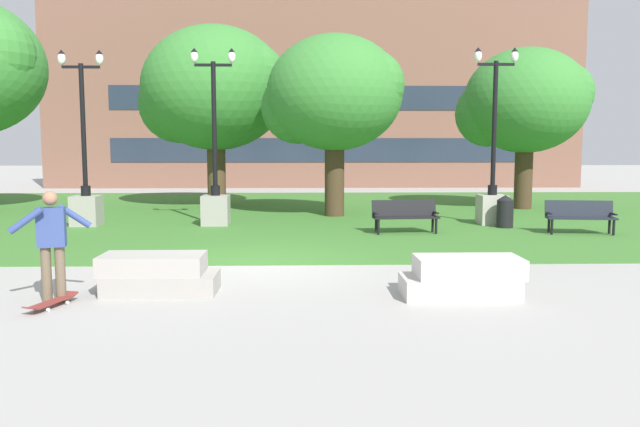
{
  "coord_description": "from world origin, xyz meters",
  "views": [
    {
      "loc": [
        0.95,
        -12.36,
        2.37
      ],
      "look_at": [
        1.25,
        -1.4,
        1.2
      ],
      "focal_mm": 35.0,
      "sensor_mm": 36.0,
      "label": 1
    }
  ],
  "objects_px": {
    "person_skateboarder": "(52,239)",
    "lamp_post_center": "(215,190)",
    "park_bench_near_right": "(580,215)",
    "trash_bin": "(505,211)",
    "concrete_block_left": "(463,278)",
    "lamp_post_right": "(86,191)",
    "skateboard": "(51,302)",
    "concrete_block_center": "(158,274)",
    "park_bench_near_left": "(405,214)",
    "lamp_post_left": "(492,189)"
  },
  "relations": [
    {
      "from": "person_skateboarder",
      "to": "lamp_post_center",
      "type": "bearing_deg",
      "value": 82.79
    },
    {
      "from": "person_skateboarder",
      "to": "lamp_post_center",
      "type": "distance_m",
      "value": 9.43
    },
    {
      "from": "lamp_post_left",
      "to": "lamp_post_center",
      "type": "bearing_deg",
      "value": 179.81
    },
    {
      "from": "concrete_block_center",
      "to": "park_bench_near_right",
      "type": "relative_size",
      "value": 1.01
    },
    {
      "from": "lamp_post_right",
      "to": "trash_bin",
      "type": "height_order",
      "value": "lamp_post_right"
    },
    {
      "from": "concrete_block_left",
      "to": "lamp_post_left",
      "type": "distance_m",
      "value": 9.76
    },
    {
      "from": "skateboard",
      "to": "park_bench_near_left",
      "type": "xyz_separation_m",
      "value": [
        6.54,
        7.8,
        0.45
      ]
    },
    {
      "from": "lamp_post_center",
      "to": "trash_bin",
      "type": "xyz_separation_m",
      "value": [
        8.58,
        -0.83,
        -0.58
      ]
    },
    {
      "from": "person_skateboarder",
      "to": "lamp_post_left",
      "type": "height_order",
      "value": "lamp_post_left"
    },
    {
      "from": "park_bench_near_right",
      "to": "lamp_post_right",
      "type": "xyz_separation_m",
      "value": [
        -14.06,
        2.17,
        0.53
      ]
    },
    {
      "from": "lamp_post_right",
      "to": "skateboard",
      "type": "bearing_deg",
      "value": -73.98
    },
    {
      "from": "lamp_post_left",
      "to": "person_skateboarder",
      "type": "bearing_deg",
      "value": -135.86
    },
    {
      "from": "skateboard",
      "to": "lamp_post_right",
      "type": "distance_m",
      "value": 10.12
    },
    {
      "from": "lamp_post_right",
      "to": "concrete_block_center",
      "type": "bearing_deg",
      "value": -64.72
    },
    {
      "from": "concrete_block_left",
      "to": "skateboard",
      "type": "height_order",
      "value": "concrete_block_left"
    },
    {
      "from": "concrete_block_center",
      "to": "lamp_post_left",
      "type": "height_order",
      "value": "lamp_post_left"
    },
    {
      "from": "park_bench_near_right",
      "to": "lamp_post_right",
      "type": "distance_m",
      "value": 14.24
    },
    {
      "from": "park_bench_near_left",
      "to": "lamp_post_left",
      "type": "distance_m",
      "value": 3.57
    },
    {
      "from": "lamp_post_center",
      "to": "trash_bin",
      "type": "relative_size",
      "value": 5.49
    },
    {
      "from": "skateboard",
      "to": "trash_bin",
      "type": "height_order",
      "value": "trash_bin"
    },
    {
      "from": "person_skateboarder",
      "to": "park_bench_near_right",
      "type": "bearing_deg",
      "value": 32.18
    },
    {
      "from": "person_skateboarder",
      "to": "trash_bin",
      "type": "height_order",
      "value": "person_skateboarder"
    },
    {
      "from": "lamp_post_right",
      "to": "lamp_post_center",
      "type": "distance_m",
      "value": 3.87
    },
    {
      "from": "park_bench_near_right",
      "to": "trash_bin",
      "type": "relative_size",
      "value": 1.93
    },
    {
      "from": "concrete_block_center",
      "to": "park_bench_near_right",
      "type": "height_order",
      "value": "park_bench_near_right"
    },
    {
      "from": "lamp_post_center",
      "to": "lamp_post_left",
      "type": "relative_size",
      "value": 0.99
    },
    {
      "from": "concrete_block_left",
      "to": "park_bench_near_left",
      "type": "bearing_deg",
      "value": 87.88
    },
    {
      "from": "park_bench_near_right",
      "to": "concrete_block_left",
      "type": "bearing_deg",
      "value": -125.61
    },
    {
      "from": "skateboard",
      "to": "concrete_block_center",
      "type": "bearing_deg",
      "value": 33.81
    },
    {
      "from": "park_bench_near_left",
      "to": "person_skateboarder",
      "type": "bearing_deg",
      "value": -131.71
    },
    {
      "from": "lamp_post_right",
      "to": "trash_bin",
      "type": "bearing_deg",
      "value": -3.67
    },
    {
      "from": "concrete_block_center",
      "to": "lamp_post_center",
      "type": "bearing_deg",
      "value": 91.77
    },
    {
      "from": "concrete_block_left",
      "to": "trash_bin",
      "type": "height_order",
      "value": "trash_bin"
    },
    {
      "from": "person_skateboarder",
      "to": "park_bench_near_left",
      "type": "height_order",
      "value": "person_skateboarder"
    },
    {
      "from": "concrete_block_left",
      "to": "skateboard",
      "type": "bearing_deg",
      "value": -175.3
    },
    {
      "from": "concrete_block_center",
      "to": "park_bench_near_left",
      "type": "relative_size",
      "value": 1.01
    },
    {
      "from": "concrete_block_left",
      "to": "park_bench_near_right",
      "type": "distance_m",
      "value": 8.61
    },
    {
      "from": "park_bench_near_left",
      "to": "lamp_post_center",
      "type": "xyz_separation_m",
      "value": [
        -5.45,
        1.91,
        0.54
      ]
    },
    {
      "from": "lamp_post_left",
      "to": "trash_bin",
      "type": "height_order",
      "value": "lamp_post_left"
    },
    {
      "from": "lamp_post_left",
      "to": "lamp_post_right",
      "type": "bearing_deg",
      "value": -179.98
    },
    {
      "from": "concrete_block_center",
      "to": "person_skateboarder",
      "type": "height_order",
      "value": "person_skateboarder"
    },
    {
      "from": "park_bench_near_right",
      "to": "trash_bin",
      "type": "distance_m",
      "value": 2.12
    },
    {
      "from": "concrete_block_left",
      "to": "lamp_post_left",
      "type": "bearing_deg",
      "value": 70.48
    },
    {
      "from": "concrete_block_center",
      "to": "lamp_post_left",
      "type": "distance_m",
      "value": 12.01
    },
    {
      "from": "lamp_post_center",
      "to": "lamp_post_right",
      "type": "bearing_deg",
      "value": -179.53
    },
    {
      "from": "lamp_post_center",
      "to": "lamp_post_left",
      "type": "xyz_separation_m",
      "value": [
        8.43,
        -0.03,
        0.01
      ]
    },
    {
      "from": "lamp_post_right",
      "to": "trash_bin",
      "type": "distance_m",
      "value": 12.49
    },
    {
      "from": "lamp_post_center",
      "to": "person_skateboarder",
      "type": "bearing_deg",
      "value": -97.21
    },
    {
      "from": "skateboard",
      "to": "trash_bin",
      "type": "distance_m",
      "value": 13.13
    },
    {
      "from": "park_bench_near_left",
      "to": "concrete_block_left",
      "type": "bearing_deg",
      "value": -92.12
    }
  ]
}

